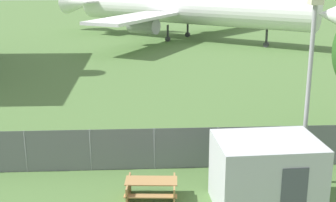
{
  "coord_description": "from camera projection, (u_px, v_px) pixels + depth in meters",
  "views": [
    {
      "loc": [
        -0.47,
        -8.01,
        7.78
      ],
      "look_at": [
        0.71,
        12.5,
        2.0
      ],
      "focal_mm": 50.0,
      "sensor_mm": 36.0,
      "label": 1
    }
  ],
  "objects": [
    {
      "name": "perimeter_fence",
      "position": [
        155.0,
        149.0,
        18.74
      ],
      "size": [
        56.07,
        0.07,
        1.72
      ],
      "color": "slate",
      "rests_on": "ground"
    },
    {
      "name": "airplane",
      "position": [
        186.0,
        8.0,
        52.81
      ],
      "size": [
        31.8,
        26.06,
        10.92
      ],
      "rotation": [
        0.0,
        0.0,
        -0.64
      ],
      "color": "white",
      "rests_on": "ground"
    },
    {
      "name": "portable_cabin",
      "position": [
        266.0,
        174.0,
        15.61
      ],
      "size": [
        3.49,
        2.69,
        2.42
      ],
      "rotation": [
        0.0,
        0.0,
        0.05
      ],
      "color": "silver",
      "rests_on": "ground"
    },
    {
      "name": "picnic_bench_near_cabin",
      "position": [
        151.0,
        188.0,
        16.25
      ],
      "size": [
        1.9,
        1.53,
        0.76
      ],
      "rotation": [
        0.0,
        0.0,
        -0.07
      ],
      "color": "#A37A47",
      "rests_on": "ground"
    },
    {
      "name": "light_mast",
      "position": [
        310.0,
        71.0,
        16.55
      ],
      "size": [
        0.44,
        0.44,
        6.99
      ],
      "color": "#99999E",
      "rests_on": "ground"
    }
  ]
}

